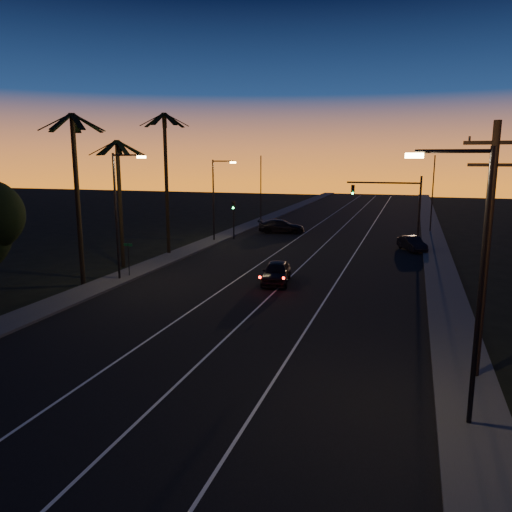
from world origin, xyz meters
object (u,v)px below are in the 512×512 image
(signal_mast, at_px, (395,199))
(lead_car, at_px, (276,272))
(right_car, at_px, (412,244))
(cross_car, at_px, (281,226))
(utility_pole, at_px, (486,248))

(signal_mast, height_order, lead_car, signal_mast)
(signal_mast, bearing_deg, right_car, -37.06)
(lead_car, distance_m, cross_car, 24.01)
(utility_pole, distance_m, signal_mast, 30.33)
(signal_mast, relative_size, right_car, 1.64)
(utility_pole, height_order, signal_mast, utility_pole)
(utility_pole, relative_size, cross_car, 1.75)
(right_car, relative_size, cross_car, 0.76)
(lead_car, xyz_separation_m, cross_car, (-5.71, 23.32, 0.01))
(utility_pole, bearing_deg, signal_mast, 98.47)
(right_car, bearing_deg, lead_car, -119.51)
(utility_pole, relative_size, signal_mast, 1.41)
(utility_pole, bearing_deg, right_car, 95.20)
(signal_mast, bearing_deg, lead_car, -112.43)
(right_car, bearing_deg, cross_car, 153.45)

